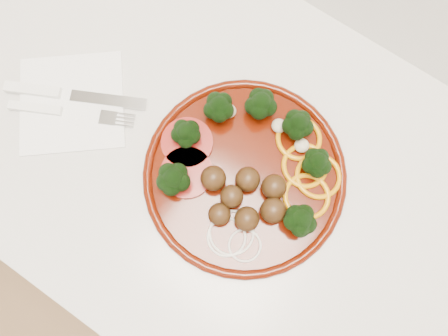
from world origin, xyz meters
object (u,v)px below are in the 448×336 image
Objects in this scene: napkin at (72,102)px; fork at (50,110)px; knife at (56,93)px; plate at (247,171)px.

napkin is 0.88× the size of fork.
napkin is 0.03m from knife.
plate is 0.29m from napkin.
plate is at bearing -10.52° from fork.
knife reaches higher than fork.
knife reaches higher than napkin.
plate reaches higher than knife.
fork reaches higher than napkin.
knife is 1.13× the size of fork.
napkin is 0.03m from fork.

